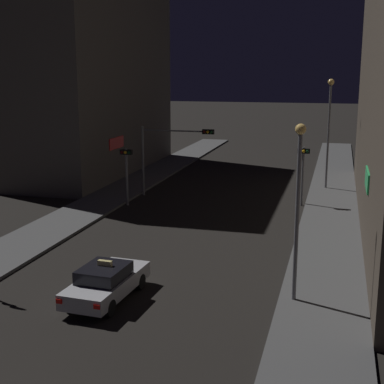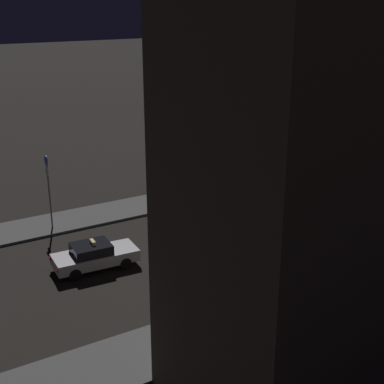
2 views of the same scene
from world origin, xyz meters
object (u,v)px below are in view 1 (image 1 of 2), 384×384
Objects in this scene: traffic_light_right_kerb at (303,164)px; street_lamp_near_block at (298,194)px; traffic_light_overhead at (171,146)px; traffic_light_left_kerb at (126,165)px; taxi at (106,282)px; street_lamp_far_block at (329,119)px.

street_lamp_near_block is (0.82, -16.05, 1.50)m from traffic_light_right_kerb.
traffic_light_left_kerb is (-2.10, -3.17, -0.92)m from traffic_light_overhead.
traffic_light_right_kerb is at bearing 14.26° from traffic_light_left_kerb.
taxi is 0.68× the size of street_lamp_near_block.
traffic_light_right_kerb is 16.14m from street_lamp_near_block.
traffic_light_left_kerb is 0.57× the size of street_lamp_near_block.
street_lamp_far_block is (1.40, 5.60, 2.48)m from traffic_light_right_kerb.
street_lamp_near_block is at bearing -91.52° from street_lamp_far_block.
traffic_light_right_kerb is (6.25, 17.62, 2.05)m from taxi.
traffic_light_overhead is 1.34× the size of traffic_light_right_kerb.
street_lamp_far_block reaches higher than street_lamp_near_block.
street_lamp_near_block reaches higher than taxi.
street_lamp_near_block is at bearing -87.06° from traffic_light_right_kerb.
traffic_light_overhead is 9.14m from traffic_light_right_kerb.
traffic_light_overhead is 0.78× the size of street_lamp_near_block.
traffic_light_right_kerb is at bearing -104.03° from street_lamp_far_block.
traffic_light_overhead is at bearing -153.29° from street_lamp_far_block.
taxi is at bearing -108.22° from street_lamp_far_block.
street_lamp_far_block is at bearing 88.48° from street_lamp_near_block.
taxi is 0.57× the size of street_lamp_far_block.
traffic_light_left_kerb is 17.92m from street_lamp_near_block.
traffic_light_overhead is (-2.85, 17.94, 2.91)m from taxi.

